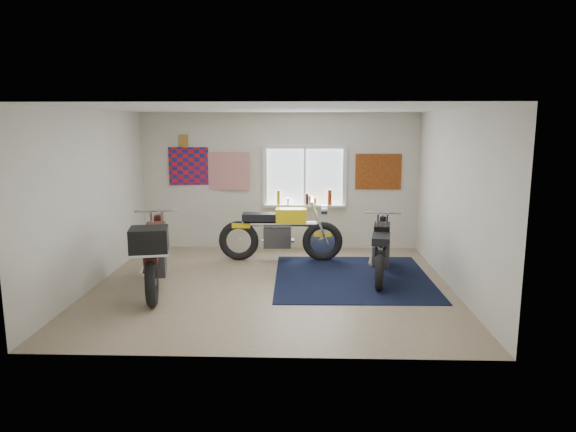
{
  "coord_description": "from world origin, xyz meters",
  "views": [
    {
      "loc": [
        0.49,
        -7.66,
        2.49
      ],
      "look_at": [
        0.23,
        0.4,
        1.03
      ],
      "focal_mm": 32.0,
      "sensor_mm": 36.0,
      "label": 1
    }
  ],
  "objects_px": {
    "navy_rug": "(352,277)",
    "yellow_triumph": "(280,233)",
    "black_chrome_bike": "(381,251)",
    "maroon_tourer": "(154,254)"
  },
  "relations": [
    {
      "from": "maroon_tourer",
      "to": "navy_rug",
      "type": "bearing_deg",
      "value": -86.3
    },
    {
      "from": "navy_rug",
      "to": "black_chrome_bike",
      "type": "relative_size",
      "value": 1.33
    },
    {
      "from": "navy_rug",
      "to": "black_chrome_bike",
      "type": "height_order",
      "value": "black_chrome_bike"
    },
    {
      "from": "navy_rug",
      "to": "maroon_tourer",
      "type": "relative_size",
      "value": 1.16
    },
    {
      "from": "navy_rug",
      "to": "yellow_triumph",
      "type": "distance_m",
      "value": 1.7
    },
    {
      "from": "navy_rug",
      "to": "yellow_triumph",
      "type": "height_order",
      "value": "yellow_triumph"
    },
    {
      "from": "navy_rug",
      "to": "maroon_tourer",
      "type": "xyz_separation_m",
      "value": [
        -3.0,
        -0.84,
        0.59
      ]
    },
    {
      "from": "yellow_triumph",
      "to": "navy_rug",
      "type": "bearing_deg",
      "value": -40.97
    },
    {
      "from": "navy_rug",
      "to": "yellow_triumph",
      "type": "bearing_deg",
      "value": 139.2
    },
    {
      "from": "navy_rug",
      "to": "yellow_triumph",
      "type": "relative_size",
      "value": 1.14
    }
  ]
}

